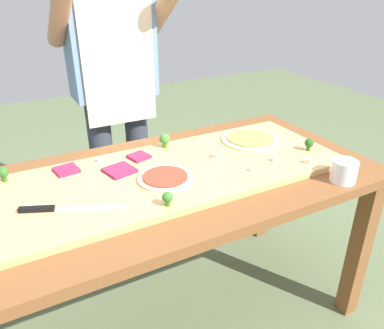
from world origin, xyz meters
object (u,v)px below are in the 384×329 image
(pizza_whole_tomato_red, at_px, (165,178))
(broccoli_floret_front_mid, at_px, (165,139))
(broccoli_floret_back_mid, at_px, (168,198))
(cook_center, at_px, (114,76))
(flour_cup, at_px, (344,172))
(chefs_knife, at_px, (57,209))
(pizza_whole_pesto_green, at_px, (250,139))
(cheese_crumble_c, at_px, (251,169))
(cheese_crumble_b, at_px, (308,161))
(pizza_slice_center, at_px, (139,157))
(cheese_crumble_e, at_px, (274,159))
(broccoli_floret_back_left, at_px, (309,144))
(pizza_slice_near_left, at_px, (66,170))
(pizza_slice_near_right, at_px, (120,170))
(cheese_crumble_a, at_px, (216,155))
(broccoli_floret_center_right, at_px, (3,173))
(cheese_crumble_d, at_px, (99,160))
(prep_table, at_px, (162,200))

(pizza_whole_tomato_red, bearing_deg, broccoli_floret_front_mid, 65.59)
(broccoli_floret_back_mid, height_order, cook_center, cook_center)
(flour_cup, bearing_deg, chefs_knife, 165.27)
(pizza_whole_pesto_green, distance_m, cheese_crumble_c, 0.30)
(cheese_crumble_b, bearing_deg, pizza_slice_center, 147.48)
(pizza_whole_tomato_red, distance_m, pizza_whole_pesto_green, 0.51)
(cheese_crumble_e, bearing_deg, broccoli_floret_back_left, 3.81)
(broccoli_floret_front_mid, distance_m, flour_cup, 0.73)
(pizza_slice_near_left, bearing_deg, cheese_crumble_c, -27.80)
(pizza_slice_center, xyz_separation_m, pizza_slice_near_right, (-0.11, -0.08, 0.00))
(broccoli_floret_back_mid, relative_size, cheese_crumble_a, 2.46)
(chefs_knife, distance_m, broccoli_floret_center_right, 0.31)
(broccoli_floret_front_mid, relative_size, cheese_crumble_b, 3.07)
(pizza_whole_tomato_red, relative_size, pizza_whole_pesto_green, 0.77)
(cheese_crumble_c, relative_size, cook_center, 0.01)
(cheese_crumble_a, height_order, cheese_crumble_d, cheese_crumble_a)
(cheese_crumble_b, bearing_deg, cheese_crumble_a, 143.55)
(cheese_crumble_a, bearing_deg, pizza_slice_near_left, 163.73)
(broccoli_floret_back_mid, bearing_deg, broccoli_floret_center_right, 136.59)
(pizza_whole_tomato_red, relative_size, cheese_crumble_c, 15.37)
(pizza_whole_tomato_red, relative_size, broccoli_floret_center_right, 3.67)
(broccoli_floret_front_mid, bearing_deg, cheese_crumble_a, -54.79)
(pizza_slice_near_right, bearing_deg, broccoli_floret_front_mid, 27.52)
(prep_table, bearing_deg, broccoli_floret_front_mid, 62.04)
(chefs_knife, xyz_separation_m, flour_cup, (0.98, -0.26, 0.01))
(pizza_slice_near_right, xyz_separation_m, broccoli_floret_back_mid, (0.06, -0.30, 0.02))
(broccoli_floret_front_mid, bearing_deg, cheese_crumble_d, -179.04)
(pizza_slice_center, distance_m, flour_cup, 0.79)
(cook_center, bearing_deg, chefs_knife, -121.10)
(pizza_whole_pesto_green, xyz_separation_m, broccoli_floret_front_mid, (-0.37, 0.11, 0.03))
(prep_table, distance_m, cheese_crumble_c, 0.36)
(broccoli_floret_back_mid, bearing_deg, cheese_crumble_a, 35.91)
(pizza_whole_tomato_red, height_order, broccoli_floret_front_mid, broccoli_floret_front_mid)
(pizza_slice_center, xyz_separation_m, cheese_crumble_e, (0.47, -0.28, 0.00))
(pizza_slice_near_left, distance_m, cheese_crumble_e, 0.81)
(pizza_whole_tomato_red, distance_m, cheese_crumble_d, 0.31)
(pizza_slice_center, relative_size, cheese_crumble_d, 4.87)
(pizza_slice_near_right, height_order, cheese_crumble_a, cheese_crumble_a)
(broccoli_floret_center_right, height_order, broccoli_floret_back_mid, broccoli_floret_center_right)
(prep_table, distance_m, pizza_whole_tomato_red, 0.14)
(broccoli_floret_back_left, distance_m, cheese_crumble_e, 0.20)
(broccoli_floret_back_mid, bearing_deg, cook_center, 82.24)
(pizza_whole_pesto_green, xyz_separation_m, cheese_crumble_a, (-0.23, -0.08, 0.00))
(cheese_crumble_a, distance_m, cheese_crumble_e, 0.23)
(cheese_crumble_e, bearing_deg, cook_center, 117.29)
(pizza_whole_tomato_red, xyz_separation_m, cheese_crumble_e, (0.45, -0.06, 0.00))
(pizza_slice_near_right, height_order, cheese_crumble_b, cheese_crumble_b)
(broccoli_floret_back_left, xyz_separation_m, cheese_crumble_d, (-0.81, 0.31, -0.02))
(pizza_whole_tomato_red, distance_m, pizza_slice_center, 0.22)
(broccoli_floret_back_mid, relative_size, cheese_crumble_b, 2.46)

